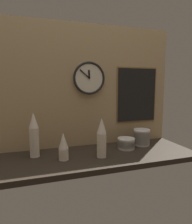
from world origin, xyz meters
The scene contains 9 objects.
ground_plane centered at (0.00, 0.00, -2.00)cm, with size 160.00×56.00×4.00cm, color black.
wall_tiled_back centered at (0.00, 26.50, 52.50)cm, with size 160.00×3.00×105.00cm.
cup_stack_left centered at (-44.54, 9.56, 16.85)cm, with size 7.25×7.25×33.70cm.
cup_stack_center_right centered at (3.25, -6.88, 14.88)cm, with size 7.25×7.25×29.76cm.
cup_stack_center_left centered at (-24.74, -3.67, 9.95)cm, with size 7.25×7.25×19.89cm.
bowl_stack_far_right centered at (47.63, 10.39, 7.45)cm, with size 14.64×14.64×14.36cm.
bowl_stack_right centered at (29.72, 5.22, 4.85)cm, with size 14.64×14.64×9.14cm.
wall_clock centered at (2.51, 23.46, 59.47)cm, with size 28.07×2.70×28.07cm.
menu_board centered at (49.38, 24.35, 44.30)cm, with size 40.94×1.32×51.43cm.
Camera 1 is at (-45.38, -142.87, 53.81)cm, focal length 32.00 mm.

